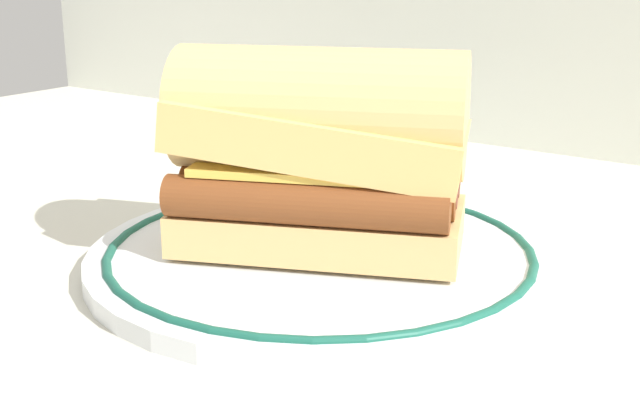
{
  "coord_description": "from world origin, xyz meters",
  "views": [
    {
      "loc": [
        0.28,
        -0.44,
        0.2
      ],
      "look_at": [
        -0.01,
        -0.02,
        0.04
      ],
      "focal_mm": 47.71,
      "sensor_mm": 36.0,
      "label": 1
    }
  ],
  "objects": [
    {
      "name": "ground_plane",
      "position": [
        0.0,
        0.0,
        0.0
      ],
      "size": [
        1.5,
        1.5,
        0.0
      ],
      "primitive_type": "plane",
      "color": "beige"
    },
    {
      "name": "plate",
      "position": [
        -0.01,
        -0.02,
        0.01
      ],
      "size": [
        0.3,
        0.3,
        0.01
      ],
      "color": "white",
      "rests_on": "ground_plane"
    },
    {
      "name": "sausage_sandwich",
      "position": [
        -0.01,
        -0.02,
        0.08
      ],
      "size": [
        0.2,
        0.16,
        0.13
      ],
      "rotation": [
        0.0,
        0.0,
        0.4
      ],
      "color": "#E3B671",
      "rests_on": "plate"
    },
    {
      "name": "drinking_glass",
      "position": [
        -0.13,
        0.22,
        0.04
      ],
      "size": [
        0.06,
        0.06,
        0.09
      ],
      "color": "silver",
      "rests_on": "ground_plane"
    }
  ]
}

